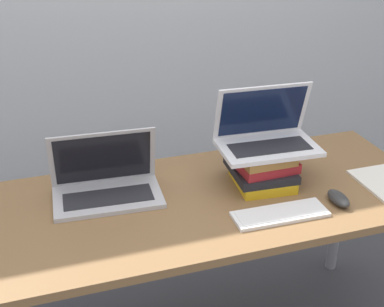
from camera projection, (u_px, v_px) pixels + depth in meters
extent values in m
cube|color=brown|center=(195.00, 203.00, 1.87)|extent=(1.71, 0.68, 0.03)
cylinder|color=gray|center=(338.00, 209.00, 2.48)|extent=(0.05, 0.05, 0.67)
cube|color=#B2B2B7|center=(108.00, 197.00, 1.86)|extent=(0.38, 0.24, 0.02)
cube|color=#232328|center=(108.00, 197.00, 1.84)|extent=(0.31, 0.13, 0.00)
cube|color=#B2B2B7|center=(103.00, 157.00, 1.88)|extent=(0.38, 0.08, 0.21)
cube|color=black|center=(103.00, 158.00, 1.88)|extent=(0.34, 0.06, 0.19)
cube|color=gold|center=(262.00, 179.00, 1.95)|extent=(0.21, 0.23, 0.04)
cube|color=black|center=(261.00, 170.00, 1.95)|extent=(0.23, 0.25, 0.03)
cube|color=maroon|center=(262.00, 161.00, 1.94)|extent=(0.21, 0.21, 0.04)
cube|color=olive|center=(262.00, 153.00, 1.92)|extent=(0.19, 0.21, 0.03)
cube|color=silver|center=(268.00, 148.00, 1.91)|extent=(0.36, 0.23, 0.02)
cube|color=#232328|center=(270.00, 147.00, 1.89)|extent=(0.29, 0.13, 0.00)
cube|color=silver|center=(262.00, 111.00, 1.92)|extent=(0.35, 0.08, 0.21)
cube|color=#0F1938|center=(262.00, 111.00, 1.92)|extent=(0.32, 0.07, 0.18)
cube|color=white|center=(280.00, 214.00, 1.77)|extent=(0.32, 0.12, 0.01)
cube|color=silver|center=(280.00, 212.00, 1.76)|extent=(0.30, 0.09, 0.00)
ellipsoid|color=#2D2D2D|center=(338.00, 198.00, 1.83)|extent=(0.06, 0.11, 0.04)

